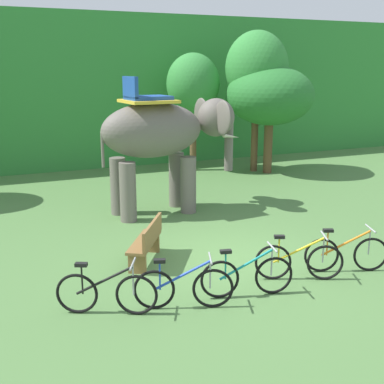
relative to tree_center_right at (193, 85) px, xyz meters
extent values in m
plane|color=#4C753D|center=(-3.13, -9.02, -3.36)|extent=(80.00, 80.00, 0.00)
cube|color=#338438|center=(-3.13, 4.78, -0.30)|extent=(36.00, 6.00, 6.11)
cylinder|color=brown|center=(0.00, 0.00, -2.18)|extent=(0.26, 0.26, 2.35)
ellipsoid|color=#338438|center=(0.00, 0.00, 0.04)|extent=(2.06, 2.06, 2.33)
cylinder|color=brown|center=(2.16, -1.09, -1.98)|extent=(0.27, 0.27, 2.75)
ellipsoid|color=#338438|center=(2.16, -1.09, 0.63)|extent=(2.39, 2.39, 2.75)
cylinder|color=brown|center=(2.48, -1.58, -2.37)|extent=(0.33, 0.33, 1.97)
ellipsoid|color=#28702D|center=(2.48, -1.58, -0.38)|extent=(3.32, 3.32, 2.24)
ellipsoid|color=#665E56|center=(-3.38, -5.09, -1.01)|extent=(3.00, 1.62, 1.50)
cylinder|color=#665E56|center=(-2.52, -4.64, -2.56)|extent=(0.44, 0.44, 1.60)
cylinder|color=#665E56|center=(-2.46, -5.40, -2.56)|extent=(0.44, 0.44, 1.60)
cylinder|color=#665E56|center=(-4.31, -4.78, -2.56)|extent=(0.44, 0.44, 1.60)
cylinder|color=#665E56|center=(-4.25, -5.55, -2.56)|extent=(0.44, 0.44, 1.60)
ellipsoid|color=#665E56|center=(-1.39, -4.93, -0.76)|extent=(1.18, 1.08, 1.10)
ellipsoid|color=#665E56|center=(-1.59, -4.33, -0.71)|extent=(0.23, 0.85, 0.96)
ellipsoid|color=#665E56|center=(-1.49, -5.56, -0.71)|extent=(0.23, 0.85, 0.96)
cylinder|color=#665E56|center=(-0.94, -4.90, -1.66)|extent=(0.26, 0.26, 1.40)
cone|color=beige|center=(-1.01, -4.68, -1.31)|extent=(0.57, 0.16, 0.21)
cone|color=beige|center=(-0.97, -5.12, -1.31)|extent=(0.57, 0.16, 0.21)
cube|color=gold|center=(-3.48, -5.10, -0.23)|extent=(1.40, 1.43, 0.08)
cube|color=#1E4799|center=(-3.48, -5.10, -0.14)|extent=(1.17, 0.98, 0.10)
cube|color=#1E4799|center=(-3.98, -5.14, 0.14)|extent=(0.17, 0.91, 0.56)
cylinder|color=#665E56|center=(-4.80, -5.20, -1.46)|extent=(0.08, 0.08, 0.90)
torus|color=black|center=(-6.46, -10.17, -3.00)|extent=(0.66, 0.36, 0.71)
torus|color=black|center=(-5.56, -10.61, -3.00)|extent=(0.66, 0.36, 0.71)
cylinder|color=black|center=(-6.03, -10.38, -2.75)|extent=(0.89, 0.46, 0.54)
cylinder|color=black|center=(-6.37, -10.22, -2.74)|extent=(0.03, 0.03, 0.52)
cube|color=black|center=(-6.37, -10.22, -2.48)|extent=(0.22, 0.18, 0.06)
cylinder|color=#9E9EA3|center=(-5.60, -10.59, -2.72)|extent=(0.03, 0.03, 0.55)
cylinder|color=#9E9EA3|center=(-5.60, -10.59, -2.45)|extent=(0.26, 0.48, 0.03)
torus|color=black|center=(-5.22, -10.54, -3.00)|extent=(0.68, 0.29, 0.71)
torus|color=black|center=(-4.29, -10.88, -3.00)|extent=(0.68, 0.29, 0.71)
cylinder|color=blue|center=(-4.78, -10.70, -2.75)|extent=(0.93, 0.37, 0.54)
cylinder|color=blue|center=(-5.13, -10.57, -2.74)|extent=(0.03, 0.03, 0.52)
cube|color=black|center=(-5.13, -10.57, -2.48)|extent=(0.22, 0.16, 0.06)
cylinder|color=#9E9EA3|center=(-4.33, -10.86, -2.72)|extent=(0.03, 0.03, 0.55)
cylinder|color=#9E9EA3|center=(-4.33, -10.86, -2.45)|extent=(0.21, 0.50, 0.03)
torus|color=black|center=(-4.02, -10.59, -3.00)|extent=(0.70, 0.21, 0.71)
torus|color=black|center=(-3.04, -10.82, -3.00)|extent=(0.70, 0.21, 0.71)
cylinder|color=teal|center=(-3.55, -10.70, -2.75)|extent=(0.95, 0.27, 0.54)
cylinder|color=teal|center=(-3.92, -10.62, -2.74)|extent=(0.03, 0.03, 0.52)
cube|color=black|center=(-3.92, -10.62, -2.48)|extent=(0.22, 0.14, 0.06)
cylinder|color=#9E9EA3|center=(-3.09, -10.81, -2.72)|extent=(0.03, 0.03, 0.55)
cylinder|color=#9E9EA3|center=(-3.09, -10.81, -2.45)|extent=(0.15, 0.51, 0.03)
torus|color=black|center=(-2.72, -10.29, -3.00)|extent=(0.67, 0.34, 0.71)
torus|color=black|center=(-1.81, -10.69, -3.00)|extent=(0.67, 0.34, 0.71)
cylinder|color=yellow|center=(-2.28, -10.48, -2.75)|extent=(0.90, 0.44, 0.54)
cylinder|color=yellow|center=(-2.63, -10.33, -2.74)|extent=(0.03, 0.03, 0.52)
cube|color=black|center=(-2.63, -10.33, -2.48)|extent=(0.22, 0.17, 0.06)
cylinder|color=#9E9EA3|center=(-1.85, -10.67, -2.72)|extent=(0.03, 0.03, 0.55)
cylinder|color=#9E9EA3|center=(-1.85, -10.67, -2.45)|extent=(0.24, 0.49, 0.03)
torus|color=black|center=(-1.63, -10.35, -3.00)|extent=(0.68, 0.30, 0.71)
torus|color=black|center=(-0.69, -10.70, -3.00)|extent=(0.68, 0.30, 0.71)
cylinder|color=orange|center=(-1.18, -10.52, -2.75)|extent=(0.92, 0.38, 0.54)
cylinder|color=orange|center=(-1.53, -10.39, -2.74)|extent=(0.03, 0.03, 0.52)
cube|color=black|center=(-1.53, -10.39, -2.48)|extent=(0.22, 0.16, 0.06)
cylinder|color=#9E9EA3|center=(-0.74, -10.69, -2.72)|extent=(0.03, 0.03, 0.55)
cylinder|color=#9E9EA3|center=(-0.74, -10.69, -2.45)|extent=(0.21, 0.50, 0.03)
cube|color=brown|center=(-4.74, -8.47, -2.91)|extent=(1.13, 1.48, 0.06)
cube|color=brown|center=(-4.58, -8.56, -2.67)|extent=(0.84, 1.31, 0.40)
cube|color=brown|center=(-5.05, -8.98, -3.13)|extent=(0.35, 0.26, 0.45)
cube|color=brown|center=(-4.42, -7.96, -3.13)|extent=(0.35, 0.26, 0.45)
camera|label=1|loc=(-7.64, -17.85, 0.65)|focal=46.16mm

